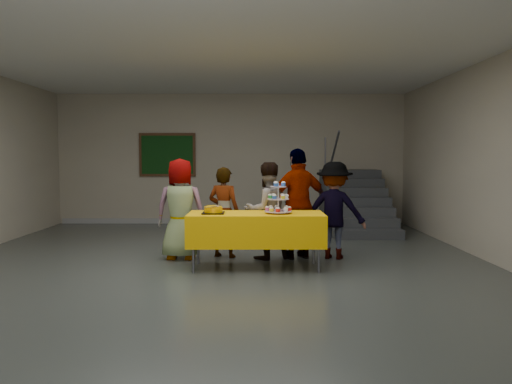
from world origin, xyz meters
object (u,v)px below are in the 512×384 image
bear_cake (213,209)px  schoolchild_a (181,209)px  schoolchild_b (224,212)px  noticeboard (167,155)px  cupcake_stand (278,202)px  schoolchild_e (334,210)px  schoolchild_d (299,204)px  staircase (354,206)px  bake_table (256,228)px  schoolchild_c (267,211)px

bear_cake → schoolchild_a: (-0.55, 0.67, -0.07)m
bear_cake → schoolchild_b: 0.84m
bear_cake → noticeboard: 5.00m
cupcake_stand → schoolchild_e: size_ratio=0.30×
bear_cake → noticeboard: size_ratio=0.28×
cupcake_stand → bear_cake: size_ratio=1.24×
schoolchild_e → noticeboard: (-3.23, 4.00, 0.86)m
schoolchild_b → schoolchild_d: schoolchild_d is taller
schoolchild_e → staircase: staircase is taller
schoolchild_d → bear_cake: bearing=10.8°
schoolchild_d → schoolchild_e: bearing=162.5°
schoolchild_a → schoolchild_b: (0.65, 0.15, -0.07)m
cupcake_stand → schoolchild_b: bearing=134.4°
bear_cake → staircase: bearing=55.0°
schoolchild_b → cupcake_stand: bearing=156.4°
staircase → schoolchild_b: bearing=-130.7°
bake_table → schoolchild_a: schoolchild_a is taller
cupcake_stand → schoolchild_d: schoolchild_d is taller
bear_cake → schoolchild_c: schoolchild_c is taller
schoolchild_d → schoolchild_e: schoolchild_d is taller
staircase → schoolchild_e: bearing=-106.5°
cupcake_stand → noticeboard: size_ratio=0.34×
schoolchild_a → schoolchild_d: (1.79, 0.04, 0.08)m
schoolchild_d → staircase: 3.52m
schoolchild_a → staircase: staircase is taller
schoolchild_a → staircase: size_ratio=0.64×
schoolchild_b → schoolchild_d: (1.15, -0.12, 0.14)m
schoolchild_a → schoolchild_e: schoolchild_a is taller
schoolchild_c → noticeboard: size_ratio=1.13×
schoolchild_c → schoolchild_d: schoolchild_d is taller
schoolchild_e → noticeboard: size_ratio=1.14×
bake_table → schoolchild_e: 1.38m
bake_table → schoolchild_c: (0.17, 0.63, 0.18)m
schoolchild_b → noticeboard: noticeboard is taller
schoolchild_b → schoolchild_c: schoolchild_c is taller
schoolchild_e → noticeboard: 5.21m
bake_table → schoolchild_c: size_ratio=1.28×
cupcake_stand → schoolchild_a: size_ratio=0.29×
bake_table → bear_cake: bear_cake is taller
noticeboard → schoolchild_e: bearing=-51.1°
schoolchild_d → schoolchild_e: size_ratio=1.14×
cupcake_stand → schoolchild_d: size_ratio=0.27×
schoolchild_a → schoolchild_d: schoolchild_d is taller
bake_table → schoolchild_d: 0.97m
schoolchild_a → schoolchild_c: (1.31, 0.01, -0.03)m
schoolchild_c → schoolchild_e: (1.03, 0.04, 0.00)m
schoolchild_a → noticeboard: noticeboard is taller
schoolchild_a → schoolchild_e: (2.34, 0.05, -0.02)m
noticeboard → bake_table: bearing=-66.4°
schoolchild_e → staircase: bearing=-89.1°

